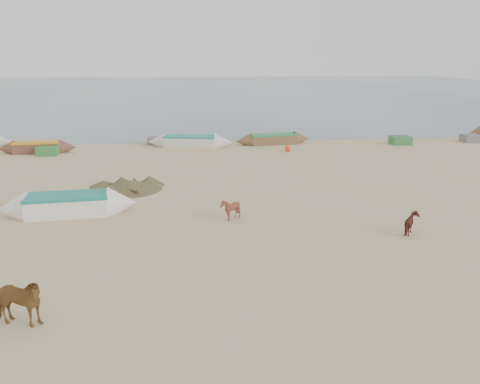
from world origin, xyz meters
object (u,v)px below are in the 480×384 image
object	(u,v)px
calf_right	(412,224)
near_canoe	(68,205)
cow_adult	(17,303)
calf_front	(230,209)

from	to	relation	value
calf_right	near_canoe	distance (m)	14.42
cow_adult	calf_right	xyz separation A→B (m)	(12.99, 5.14, -0.25)
calf_front	near_canoe	bearing A→B (deg)	-99.17
calf_front	calf_right	xyz separation A→B (m)	(6.90, -2.38, -0.06)
cow_adult	near_canoe	world-z (taller)	cow_adult
calf_right	cow_adult	bearing A→B (deg)	121.34
near_canoe	calf_right	bearing A→B (deg)	-20.75
calf_right	near_canoe	size ratio (longest dim) A/B	0.15
calf_front	near_canoe	size ratio (longest dim) A/B	0.17
near_canoe	cow_adult	bearing A→B (deg)	-89.58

